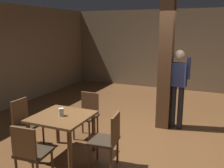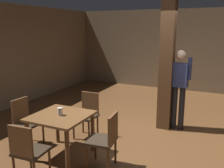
# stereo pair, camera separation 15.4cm
# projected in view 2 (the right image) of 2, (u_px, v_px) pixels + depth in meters

# --- Properties ---
(ground_plane) EXTENTS (10.80, 10.80, 0.00)m
(ground_plane) POSITION_uv_depth(u_px,v_px,m) (143.00, 139.00, 4.96)
(ground_plane) COLOR brown
(wall_back) EXTENTS (8.00, 0.10, 2.80)m
(wall_back) POSITION_uv_depth(u_px,v_px,m) (185.00, 50.00, 8.63)
(wall_back) COLOR #756047
(wall_back) RESTS_ON ground_plane
(pillar) EXTENTS (0.28, 0.28, 2.80)m
(pillar) POSITION_uv_depth(u_px,v_px,m) (167.00, 65.00, 5.27)
(pillar) COLOR #4C301C
(pillar) RESTS_ON ground_plane
(dining_table) EXTENTS (0.92, 0.92, 0.74)m
(dining_table) POSITION_uv_depth(u_px,v_px,m) (61.00, 122.00, 4.21)
(dining_table) COLOR brown
(dining_table) RESTS_ON ground_plane
(chair_south) EXTENTS (0.45, 0.45, 0.89)m
(chair_south) POSITION_uv_depth(u_px,v_px,m) (27.00, 150.00, 3.47)
(chair_south) COLOR #2D2319
(chair_south) RESTS_ON ground_plane
(chair_west) EXTENTS (0.43, 0.43, 0.89)m
(chair_west) POSITION_uv_depth(u_px,v_px,m) (25.00, 120.00, 4.61)
(chair_west) COLOR #2D2319
(chair_west) RESTS_ON ground_plane
(chair_north) EXTENTS (0.42, 0.42, 0.89)m
(chair_north) POSITION_uv_depth(u_px,v_px,m) (87.00, 112.00, 5.01)
(chair_north) COLOR #2D2319
(chair_north) RESTS_ON ground_plane
(chair_east) EXTENTS (0.46, 0.46, 0.89)m
(chair_east) POSITION_uv_depth(u_px,v_px,m) (106.00, 138.00, 3.85)
(chair_east) COLOR #2D2319
(chair_east) RESTS_ON ground_plane
(napkin_cup) EXTENTS (0.09, 0.09, 0.13)m
(napkin_cup) POSITION_uv_depth(u_px,v_px,m) (60.00, 112.00, 4.15)
(napkin_cup) COLOR beige
(napkin_cup) RESTS_ON dining_table
(standing_person) EXTENTS (0.47, 0.23, 1.72)m
(standing_person) POSITION_uv_depth(u_px,v_px,m) (179.00, 84.00, 5.27)
(standing_person) COLOR navy
(standing_person) RESTS_ON ground_plane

